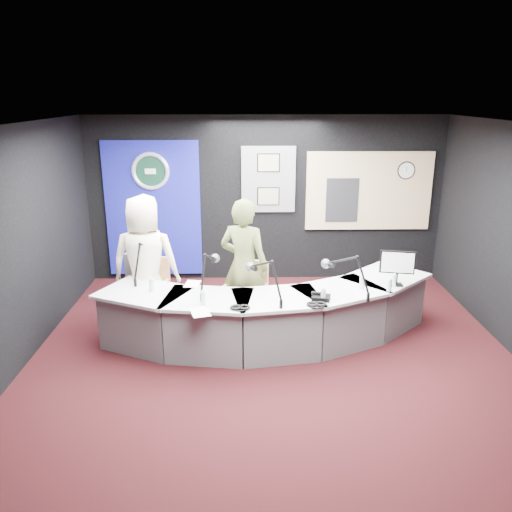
{
  "coord_description": "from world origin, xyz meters",
  "views": [
    {
      "loc": [
        -0.33,
        -5.58,
        3.13
      ],
      "look_at": [
        -0.2,
        0.8,
        1.1
      ],
      "focal_mm": 36.0,
      "sensor_mm": 36.0,
      "label": 1
    }
  ],
  "objects_px": {
    "armchair_right": "(244,296)",
    "broadcast_desk": "(268,315)",
    "person_woman": "(244,266)",
    "person_man": "(145,262)",
    "armchair_left": "(148,295)"
  },
  "relations": [
    {
      "from": "armchair_right",
      "to": "person_woman",
      "type": "bearing_deg",
      "value": 0.0
    },
    {
      "from": "armchair_right",
      "to": "person_man",
      "type": "relative_size",
      "value": 0.54
    },
    {
      "from": "broadcast_desk",
      "to": "armchair_right",
      "type": "bearing_deg",
      "value": 131.18
    },
    {
      "from": "armchair_right",
      "to": "broadcast_desk",
      "type": "bearing_deg",
      "value": -16.83
    },
    {
      "from": "broadcast_desk",
      "to": "person_woman",
      "type": "bearing_deg",
      "value": 131.18
    },
    {
      "from": "broadcast_desk",
      "to": "armchair_right",
      "type": "xyz_separation_m",
      "value": [
        -0.31,
        0.35,
        0.13
      ]
    },
    {
      "from": "broadcast_desk",
      "to": "armchair_right",
      "type": "distance_m",
      "value": 0.48
    },
    {
      "from": "broadcast_desk",
      "to": "armchair_right",
      "type": "height_order",
      "value": "armchair_right"
    },
    {
      "from": "armchair_right",
      "to": "person_woman",
      "type": "height_order",
      "value": "person_woman"
    },
    {
      "from": "broadcast_desk",
      "to": "person_woman",
      "type": "distance_m",
      "value": 0.72
    },
    {
      "from": "broadcast_desk",
      "to": "armchair_right",
      "type": "relative_size",
      "value": 4.46
    },
    {
      "from": "armchair_right",
      "to": "person_man",
      "type": "height_order",
      "value": "person_man"
    },
    {
      "from": "armchair_left",
      "to": "person_woman",
      "type": "xyz_separation_m",
      "value": [
        1.35,
        -0.17,
        0.46
      ]
    },
    {
      "from": "broadcast_desk",
      "to": "person_woman",
      "type": "relative_size",
      "value": 2.44
    },
    {
      "from": "broadcast_desk",
      "to": "armchair_left",
      "type": "distance_m",
      "value": 1.73
    }
  ]
}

